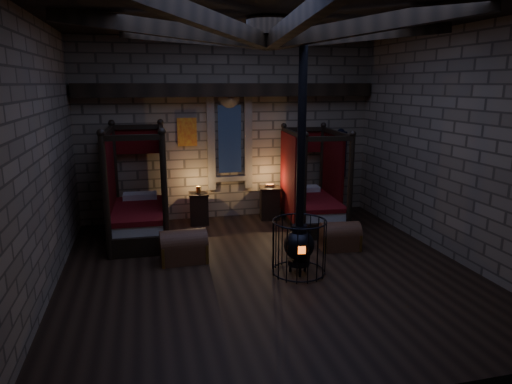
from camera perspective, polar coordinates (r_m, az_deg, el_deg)
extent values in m
cube|color=black|center=(8.13, 1.42, -9.74)|extent=(7.00, 7.00, 0.01)
cube|color=#847054|center=(10.94, -3.37, 7.65)|extent=(7.00, 0.02, 4.20)
cube|color=#847054|center=(4.34, 13.80, -1.62)|extent=(7.00, 0.02, 4.20)
cube|color=#847054|center=(7.45, -25.50, 3.64)|extent=(0.02, 7.00, 4.20)
cube|color=#847054|center=(9.12, 23.35, 5.42)|extent=(0.02, 7.00, 4.20)
cube|color=black|center=(7.54, 1.62, 21.06)|extent=(7.00, 7.00, 0.01)
cube|color=black|center=(10.71, -3.26, 12.62)|extent=(6.86, 0.35, 0.30)
cylinder|color=black|center=(7.52, 1.61, 19.93)|extent=(0.70, 0.70, 0.25)
cube|color=black|center=(10.92, -3.31, 6.58)|extent=(0.55, 0.04, 1.60)
cube|color=maroon|center=(10.77, -8.61, 7.43)|extent=(0.45, 0.03, 0.65)
cube|color=black|center=(10.72, -18.06, 3.39)|extent=(0.30, 0.10, 1.15)
cube|color=black|center=(11.71, 10.46, 4.63)|extent=(0.30, 0.10, 1.15)
cube|color=black|center=(9.92, -14.24, -4.66)|extent=(1.19, 2.21, 0.38)
cube|color=beige|center=(9.83, -14.33, -3.03)|extent=(1.06, 2.04, 0.23)
cube|color=maroon|center=(9.79, -14.38, -2.21)|extent=(1.13, 2.09, 0.10)
cube|color=beige|center=(10.54, -14.28, -0.51)|extent=(0.74, 0.39, 0.15)
cube|color=#5A0807|center=(10.60, -14.61, 6.20)|extent=(1.16, 0.08, 0.58)
cylinder|color=black|center=(8.69, -18.25, -0.86)|extent=(0.12, 0.12, 2.31)
cylinder|color=black|center=(10.73, -17.17, 1.85)|extent=(0.12, 0.12, 2.31)
cylinder|color=black|center=(8.63, -11.32, -0.52)|extent=(0.12, 0.12, 2.31)
cylinder|color=black|center=(10.69, -11.56, 2.13)|extent=(0.12, 0.12, 2.31)
cube|color=#5A0807|center=(10.00, -17.70, 1.31)|extent=(0.11, 1.58, 2.05)
cube|color=#5A0807|center=(9.95, -11.32, 1.63)|extent=(0.11, 1.58, 2.05)
cube|color=black|center=(10.60, 7.10, -3.23)|extent=(1.23, 2.13, 0.35)
cube|color=beige|center=(10.53, 7.14, -1.79)|extent=(1.10, 1.96, 0.22)
cube|color=maroon|center=(10.49, 7.16, -1.06)|extent=(1.16, 2.01, 0.10)
cube|color=beige|center=(11.17, 6.12, 0.38)|extent=(0.72, 0.40, 0.14)
cube|color=#5A0807|center=(11.22, 5.91, 6.33)|extent=(1.08, 0.14, 0.54)
cylinder|color=black|center=(9.32, 6.01, 0.25)|extent=(0.11, 0.11, 2.17)
cylinder|color=black|center=(11.20, 3.41, 2.53)|extent=(0.11, 0.11, 2.17)
cylinder|color=black|center=(9.62, 11.69, 0.46)|extent=(0.11, 0.11, 2.17)
cylinder|color=black|center=(11.45, 8.24, 2.65)|extent=(0.11, 0.11, 2.17)
cube|color=#5A0807|center=(10.52, 4.07, 2.08)|extent=(0.18, 1.48, 1.92)
cube|color=#5A0807|center=(10.80, 9.48, 2.23)|extent=(0.18, 1.48, 1.92)
cube|color=#58311B|center=(8.55, -9.01, -7.45)|extent=(0.86, 0.54, 0.35)
cylinder|color=#58311B|center=(8.49, -9.06, -6.35)|extent=(0.86, 0.54, 0.51)
cube|color=#A88333|center=(8.52, -11.65, -7.64)|extent=(0.07, 0.54, 0.37)
cube|color=#A88333|center=(8.59, -6.41, -7.25)|extent=(0.07, 0.54, 0.37)
cube|color=#58311B|center=(9.21, 10.39, -6.06)|extent=(0.81, 0.54, 0.32)
cylinder|color=#58311B|center=(9.16, 10.43, -5.12)|extent=(0.81, 0.54, 0.47)
cube|color=#A88333|center=(9.11, 8.26, -6.20)|extent=(0.10, 0.49, 0.34)
cube|color=#A88333|center=(9.33, 12.47, -5.92)|extent=(0.10, 0.49, 0.34)
cube|color=black|center=(10.67, -7.13, -2.16)|extent=(0.45, 0.43, 0.70)
cube|color=black|center=(10.58, -7.19, -0.24)|extent=(0.49, 0.47, 0.04)
cylinder|color=#A88333|center=(10.56, -7.21, 0.29)|extent=(0.10, 0.10, 0.16)
cube|color=black|center=(10.99, 1.73, -1.48)|extent=(0.51, 0.49, 0.74)
cube|color=black|center=(10.90, 1.74, 0.51)|extent=(0.56, 0.54, 0.04)
cube|color=#58311B|center=(10.89, 1.74, 0.84)|extent=(0.21, 0.17, 0.05)
cylinder|color=black|center=(7.97, 5.35, -8.68)|extent=(0.37, 0.37, 0.09)
sphere|color=black|center=(7.86, 5.40, -6.60)|extent=(0.52, 0.52, 0.52)
cylinder|color=black|center=(7.77, 5.45, -4.65)|extent=(0.26, 0.26, 0.13)
cube|color=#FF5914|center=(7.63, 5.73, -7.24)|extent=(0.13, 0.04, 0.13)
cylinder|color=black|center=(7.42, 5.73, 7.55)|extent=(0.14, 0.14, 3.21)
torus|color=black|center=(8.03, 5.33, -9.80)|extent=(0.93, 0.93, 0.03)
torus|color=black|center=(7.72, 5.47, -3.66)|extent=(0.93, 0.93, 0.03)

